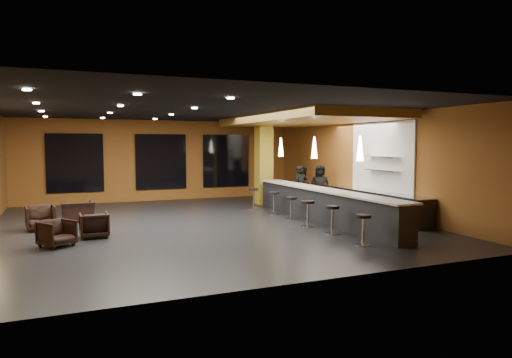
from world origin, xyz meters
name	(u,v)px	position (x,y,z in m)	size (l,w,h in m)	color
floor	(203,225)	(0.00, 0.00, -0.05)	(12.00, 13.00, 0.10)	black
ceiling	(202,108)	(0.00, 0.00, 3.55)	(12.00, 13.00, 0.10)	black
wall_back	(161,160)	(0.00, 6.55, 1.75)	(12.00, 0.10, 3.50)	brown
wall_front	(307,185)	(0.00, -6.55, 1.75)	(12.00, 0.10, 3.50)	brown
wall_right	(365,164)	(6.05, 0.00, 1.75)	(0.10, 13.00, 3.50)	brown
wood_soffit	(302,119)	(4.00, 1.00, 3.36)	(3.60, 8.00, 0.28)	olive
window_left	(75,163)	(-3.50, 6.44, 1.70)	(2.20, 0.06, 2.40)	black
window_center	(161,162)	(0.00, 6.44, 1.70)	(2.20, 0.06, 2.40)	black
window_right	(226,161)	(3.00, 6.44, 1.70)	(2.20, 0.06, 2.40)	black
tile_backsplash	(381,158)	(5.96, -1.00, 2.00)	(0.06, 3.20, 2.40)	white
bar_counter	(322,206)	(3.65, -1.00, 0.50)	(0.60, 8.00, 1.00)	black
bar_top	(322,189)	(3.65, -1.00, 1.02)	(0.78, 8.10, 0.05)	beige
prep_counter	(364,203)	(5.65, -0.50, 0.43)	(0.70, 6.00, 0.86)	black
prep_top	(364,190)	(5.65, -0.50, 0.89)	(0.72, 6.00, 0.03)	silver
wall_shelf_lower	(382,170)	(5.82, -1.20, 1.60)	(0.30, 1.50, 0.03)	silver
wall_shelf_upper	(382,157)	(5.82, -1.20, 2.05)	(0.30, 1.50, 0.03)	silver
column	(264,162)	(3.65, 3.60, 1.75)	(0.60, 0.60, 3.50)	olive
pendant_0	(360,148)	(3.65, -3.00, 2.35)	(0.20, 0.20, 0.70)	white
pendant_1	(314,148)	(3.65, -0.50, 2.35)	(0.20, 0.20, 0.70)	white
pendant_2	(281,147)	(3.65, 2.00, 2.35)	(0.20, 0.20, 0.70)	white
staff_a	(301,187)	(4.46, 1.89, 0.82)	(0.60, 0.39, 1.64)	black
staff_b	(304,186)	(5.02, 2.69, 0.77)	(0.75, 0.58, 1.54)	black
staff_c	(320,186)	(5.25, 1.81, 0.83)	(0.81, 0.53, 1.66)	black
armchair_a	(57,233)	(-4.12, -1.66, 0.32)	(0.68, 0.70, 0.64)	black
armchair_b	(94,225)	(-3.22, -0.88, 0.33)	(0.71, 0.73, 0.66)	black
armchair_c	(41,218)	(-4.58, 0.83, 0.36)	(0.76, 0.78, 0.71)	black
armchair_d	(78,211)	(-3.54, 1.97, 0.33)	(1.00, 0.87, 0.65)	black
bar_stool_0	(363,226)	(2.75, -4.44, 0.49)	(0.39, 0.39, 0.76)	silver
bar_stool_1	(332,216)	(2.82, -2.93, 0.50)	(0.40, 0.40, 0.78)	silver
bar_stool_2	(308,210)	(2.71, -1.78, 0.51)	(0.40, 0.40, 0.80)	silver
bar_stool_3	(291,205)	(2.89, -0.35, 0.48)	(0.38, 0.38, 0.74)	silver
bar_stool_4	(274,200)	(2.86, 0.91, 0.51)	(0.40, 0.40, 0.79)	silver
bar_stool_5	(254,196)	(2.70, 2.41, 0.50)	(0.40, 0.40, 0.79)	silver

